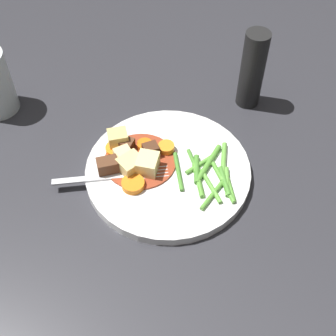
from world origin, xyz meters
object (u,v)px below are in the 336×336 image
meat_chunk_0 (126,146)px  pepper_mill (252,70)px  meat_chunk_2 (108,166)px  fork (115,176)px  carrot_slice_3 (115,149)px  potato_chunk_0 (148,164)px  potato_chunk_2 (131,165)px  dinner_plate (168,171)px  carrot_slice_1 (133,184)px  meat_chunk_1 (151,151)px  potato_chunk_1 (120,138)px  potato_chunk_3 (124,156)px  carrot_slice_2 (145,146)px  carrot_slice_0 (166,148)px

meat_chunk_0 → pepper_mill: size_ratio=0.15×
meat_chunk_2 → fork: (-0.01, 0.00, -0.01)m
carrot_slice_3 → potato_chunk_0: bearing=173.3°
pepper_mill → potato_chunk_2: bearing=71.3°
dinner_plate → potato_chunk_0: (0.02, 0.02, 0.02)m
dinner_plate → carrot_slice_1: bearing=64.3°
meat_chunk_1 → fork: (0.02, 0.06, -0.01)m
meat_chunk_2 → fork: meat_chunk_2 is taller
potato_chunk_0 → meat_chunk_1: (0.01, -0.03, -0.00)m
potato_chunk_1 → potato_chunk_3: size_ratio=1.10×
carrot_slice_2 → meat_chunk_2: bearing=71.6°
potato_chunk_0 → dinner_plate: bearing=-141.0°
meat_chunk_1 → pepper_mill: size_ratio=0.16×
potato_chunk_2 → meat_chunk_0: potato_chunk_2 is taller
carrot_slice_2 → carrot_slice_3: size_ratio=0.78×
fork → potato_chunk_2: bearing=-120.9°
carrot_slice_3 → carrot_slice_0: bearing=-149.1°
carrot_slice_3 → carrot_slice_2: bearing=-141.8°
potato_chunk_3 → pepper_mill: pepper_mill is taller
meat_chunk_1 → potato_chunk_2: bearing=76.1°
meat_chunk_2 → potato_chunk_3: bearing=-106.9°
potato_chunk_0 → meat_chunk_1: bearing=-67.0°
meat_chunk_2 → potato_chunk_2: bearing=-146.2°
dinner_plate → meat_chunk_1: size_ratio=11.12×
meat_chunk_2 → pepper_mill: 0.29m
carrot_slice_1 → pepper_mill: (-0.06, -0.27, 0.05)m
potato_chunk_1 → meat_chunk_1: potato_chunk_1 is taller
carrot_slice_1 → meat_chunk_2: bearing=-5.7°
potato_chunk_1 → potato_chunk_3: 0.04m
carrot_slice_2 → meat_chunk_2: meat_chunk_2 is taller
potato_chunk_0 → potato_chunk_1: potato_chunk_1 is taller
meat_chunk_1 → meat_chunk_2: size_ratio=0.73×
carrot_slice_3 → potato_chunk_2: (-0.04, 0.02, 0.01)m
carrot_slice_0 → potato_chunk_2: potato_chunk_2 is taller
potato_chunk_2 → pepper_mill: (-0.08, -0.25, 0.04)m
dinner_plate → carrot_slice_2: carrot_slice_2 is taller
meat_chunk_0 → meat_chunk_2: size_ratio=0.66×
carrot_slice_0 → pepper_mill: (-0.06, -0.19, 0.05)m
dinner_plate → potato_chunk_2: potato_chunk_2 is taller
potato_chunk_1 → potato_chunk_3: bearing=133.8°
carrot_slice_2 → fork: (0.01, 0.07, -0.00)m
potato_chunk_3 → meat_chunk_1: 0.04m
carrot_slice_0 → potato_chunk_0: (0.00, 0.05, 0.01)m
carrot_slice_2 → potato_chunk_0: potato_chunk_0 is taller
dinner_plate → potato_chunk_3: potato_chunk_3 is taller
meat_chunk_2 → pepper_mill: size_ratio=0.22×
carrot_slice_0 → carrot_slice_1: 0.09m
carrot_slice_3 → potato_chunk_0: (-0.06, 0.01, 0.01)m
potato_chunk_3 → carrot_slice_0: bearing=-131.9°
potato_chunk_1 → carrot_slice_1: bearing=136.7°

